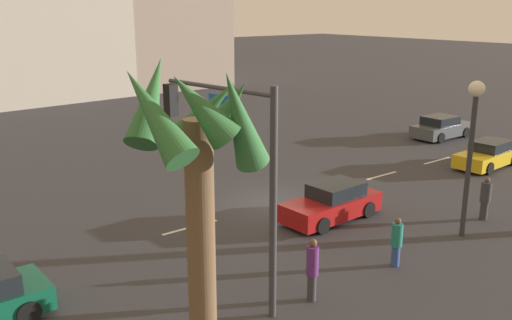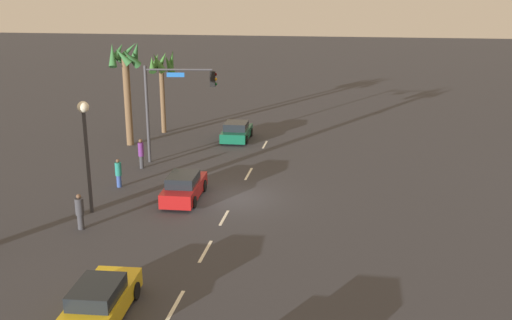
# 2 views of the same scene
# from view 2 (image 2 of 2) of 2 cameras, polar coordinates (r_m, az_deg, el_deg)

# --- Properties ---
(ground_plane) EXTENTS (220.00, 220.00, 0.00)m
(ground_plane) POSITION_cam_2_polar(r_m,az_deg,el_deg) (31.33, -2.05, -3.74)
(ground_plane) COLOR #333338
(lane_stripe_1) EXTENTS (2.28, 0.14, 0.01)m
(lane_stripe_1) POSITION_cam_2_polar(r_m,az_deg,el_deg) (21.43, -7.94, -13.97)
(lane_stripe_1) COLOR silver
(lane_stripe_1) RESTS_ON ground_plane
(lane_stripe_2) EXTENTS (2.18, 0.14, 0.01)m
(lane_stripe_2) POSITION_cam_2_polar(r_m,az_deg,el_deg) (25.32, -4.95, -8.85)
(lane_stripe_2) COLOR silver
(lane_stripe_2) RESTS_ON ground_plane
(lane_stripe_3) EXTENTS (1.95, 0.14, 0.01)m
(lane_stripe_3) POSITION_cam_2_polar(r_m,az_deg,el_deg) (28.74, -3.12, -5.64)
(lane_stripe_3) COLOR silver
(lane_stripe_3) RESTS_ON ground_plane
(lane_stripe_4) EXTENTS (2.39, 0.14, 0.01)m
(lane_stripe_4) POSITION_cam_2_polar(r_m,az_deg,el_deg) (35.34, -0.72, -1.35)
(lane_stripe_4) COLOR silver
(lane_stripe_4) RESTS_ON ground_plane
(lane_stripe_5) EXTENTS (2.09, 0.14, 0.01)m
(lane_stripe_5) POSITION_cam_2_polar(r_m,az_deg,el_deg) (41.93, 0.87, 1.51)
(lane_stripe_5) COLOR silver
(lane_stripe_5) RESTS_ON ground_plane
(car_0) EXTENTS (3.95, 2.01, 1.38)m
(car_0) POSITION_cam_2_polar(r_m,az_deg,el_deg) (43.13, -1.90, 2.79)
(car_0) COLOR #0F5138
(car_0) RESTS_ON ground_plane
(car_1) EXTENTS (4.27, 1.90, 1.43)m
(car_1) POSITION_cam_2_polar(r_m,az_deg,el_deg) (31.21, -7.02, -2.65)
(car_1) COLOR maroon
(car_1) RESTS_ON ground_plane
(car_3) EXTENTS (4.28, 1.95, 1.35)m
(car_3) POSITION_cam_2_polar(r_m,az_deg,el_deg) (20.98, -14.97, -13.16)
(car_3) COLOR gold
(car_3) RESTS_ON ground_plane
(traffic_signal) EXTENTS (0.80, 4.52, 6.21)m
(traffic_signal) POSITION_cam_2_polar(r_m,az_deg,el_deg) (37.16, -8.36, 6.01)
(traffic_signal) COLOR #38383D
(traffic_signal) RESTS_ON ground_plane
(streetlamp) EXTENTS (0.56, 0.56, 5.63)m
(streetlamp) POSITION_cam_2_polar(r_m,az_deg,el_deg) (29.39, -16.29, 2.37)
(streetlamp) COLOR #2D2D33
(streetlamp) RESTS_ON ground_plane
(pedestrian_0) EXTENTS (0.47, 0.47, 1.87)m
(pedestrian_0) POSITION_cam_2_polar(r_m,az_deg,el_deg) (36.88, -11.13, 0.70)
(pedestrian_0) COLOR #333338
(pedestrian_0) RESTS_ON ground_plane
(pedestrian_1) EXTENTS (0.49, 0.49, 1.64)m
(pedestrian_1) POSITION_cam_2_polar(r_m,az_deg,el_deg) (33.68, -13.26, -1.19)
(pedestrian_1) COLOR #2D478C
(pedestrian_1) RESTS_ON ground_plane
(pedestrian_2) EXTENTS (0.51, 0.51, 1.72)m
(pedestrian_2) POSITION_cam_2_polar(r_m,az_deg,el_deg) (28.30, -16.79, -4.78)
(pedestrian_2) COLOR #333338
(pedestrian_2) RESTS_ON ground_plane
(palm_tree_0) EXTENTS (2.52, 2.53, 7.38)m
(palm_tree_0) POSITION_cam_2_polar(r_m,az_deg,el_deg) (41.92, -12.57, 8.49)
(palm_tree_0) COLOR brown
(palm_tree_0) RESTS_ON ground_plane
(palm_tree_2) EXTENTS (2.31, 2.37, 6.41)m
(palm_tree_2) POSITION_cam_2_polar(r_m,az_deg,el_deg) (45.25, -9.14, 8.67)
(palm_tree_2) COLOR brown
(palm_tree_2) RESTS_ON ground_plane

